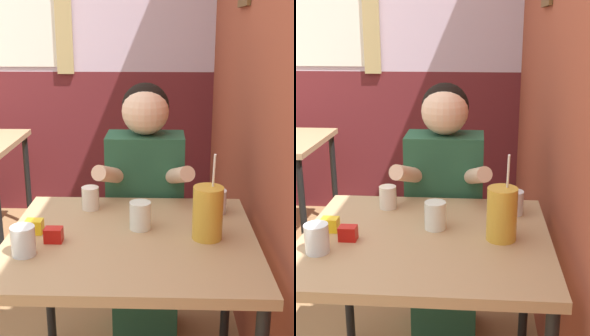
# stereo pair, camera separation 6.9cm
# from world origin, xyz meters

# --- Properties ---
(brick_wall_right) EXTENTS (0.08, 4.39, 2.70)m
(brick_wall_right) POSITION_xyz_m (1.35, 1.20, 1.35)
(brick_wall_right) COLOR brown
(brick_wall_right) RESTS_ON ground_plane
(back_wall) EXTENTS (5.65, 0.09, 2.70)m
(back_wall) POSITION_xyz_m (-0.01, 2.42, 1.36)
(back_wall) COLOR silver
(back_wall) RESTS_ON ground_plane
(main_table) EXTENTS (0.87, 0.76, 0.72)m
(main_table) POSITION_xyz_m (0.84, 0.36, 0.65)
(main_table) COLOR tan
(main_table) RESTS_ON ground_plane
(person_seated) EXTENTS (0.42, 0.41, 1.19)m
(person_seated) POSITION_xyz_m (0.87, 0.86, 0.63)
(person_seated) COLOR #235138
(person_seated) RESTS_ON ground_plane
(cocktail_pitcher) EXTENTS (0.10, 0.10, 0.30)m
(cocktail_pitcher) POSITION_xyz_m (1.10, 0.35, 0.82)
(cocktail_pitcher) COLOR gold
(cocktail_pitcher) RESTS_ON main_table
(glass_near_pitcher) EXTENTS (0.08, 0.08, 0.09)m
(glass_near_pitcher) POSITION_xyz_m (1.16, 0.58, 0.77)
(glass_near_pitcher) COLOR silver
(glass_near_pitcher) RESTS_ON main_table
(glass_center) EXTENTS (0.08, 0.08, 0.10)m
(glass_center) POSITION_xyz_m (0.87, 0.42, 0.78)
(glass_center) COLOR silver
(glass_center) RESTS_ON main_table
(glass_far_side) EXTENTS (0.07, 0.07, 0.09)m
(glass_far_side) POSITION_xyz_m (0.66, 0.61, 0.77)
(glass_far_side) COLOR silver
(glass_far_side) RESTS_ON main_table
(glass_by_brick) EXTENTS (0.08, 0.08, 0.10)m
(glass_by_brick) POSITION_xyz_m (0.51, 0.21, 0.77)
(glass_by_brick) COLOR silver
(glass_by_brick) RESTS_ON main_table
(condiment_ketchup) EXTENTS (0.06, 0.04, 0.05)m
(condiment_ketchup) POSITION_xyz_m (0.58, 0.30, 0.75)
(condiment_ketchup) COLOR #B7140F
(condiment_ketchup) RESTS_ON main_table
(condiment_mustard) EXTENTS (0.06, 0.04, 0.05)m
(condiment_mustard) POSITION_xyz_m (0.50, 0.37, 0.75)
(condiment_mustard) COLOR yellow
(condiment_mustard) RESTS_ON main_table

